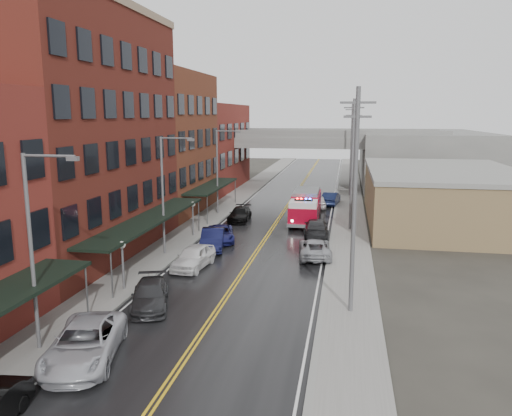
{
  "coord_description": "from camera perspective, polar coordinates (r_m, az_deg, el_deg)",
  "views": [
    {
      "loc": [
        6.77,
        -11.06,
        10.62
      ],
      "look_at": [
        -0.54,
        28.74,
        3.0
      ],
      "focal_mm": 35.0,
      "sensor_mm": 36.0,
      "label": 1
    }
  ],
  "objects": [
    {
      "name": "brick_building_far",
      "position": [
        72.07,
        -5.83,
        6.93
      ],
      "size": [
        9.0,
        20.0,
        12.0
      ],
      "primitive_type": "cube",
      "color": "maroon",
      "rests_on": "ground"
    },
    {
      "name": "sidewalk_right",
      "position": [
        42.4,
        10.81,
        -3.93
      ],
      "size": [
        3.0,
        160.0,
        0.15
      ],
      "primitive_type": "cube",
      "color": "slate",
      "rests_on": "ground"
    },
    {
      "name": "street_lamp_2",
      "position": [
        53.05,
        -4.21,
        4.76
      ],
      "size": [
        2.64,
        0.22,
        9.0
      ],
      "color": "#59595B",
      "rests_on": "ground"
    },
    {
      "name": "sidewalk_left",
      "position": [
        44.67,
        -8.28,
        -3.1
      ],
      "size": [
        3.0,
        160.0,
        0.15
      ],
      "primitive_type": "cube",
      "color": "slate",
      "rests_on": "ground"
    },
    {
      "name": "tan_building",
      "position": [
        52.52,
        20.39,
        1.1
      ],
      "size": [
        14.0,
        22.0,
        5.0
      ],
      "primitive_type": "cube",
      "color": "#91754E",
      "rests_on": "ground"
    },
    {
      "name": "brick_building_b",
      "position": [
        39.57,
        -20.27,
        7.67
      ],
      "size": [
        9.0,
        20.0,
        18.0
      ],
      "primitive_type": "cube",
      "color": "#551816",
      "rests_on": "ground"
    },
    {
      "name": "curb_right",
      "position": [
        42.41,
        8.58,
        -3.86
      ],
      "size": [
        0.3,
        160.0,
        0.15
      ],
      "primitive_type": "cube",
      "color": "gray",
      "rests_on": "ground"
    },
    {
      "name": "utility_pole_2",
      "position": [
        66.21,
        10.83,
        6.74
      ],
      "size": [
        1.8,
        0.24,
        12.0
      ],
      "color": "#59595B",
      "rests_on": "ground"
    },
    {
      "name": "parked_car_left_2",
      "position": [
        23.68,
        -19.0,
        -14.38
      ],
      "size": [
        4.09,
        6.43,
        1.65
      ],
      "primitive_type": "imported",
      "rotation": [
        0.0,
        0.0,
        0.24
      ],
      "color": "#B3B4BB",
      "rests_on": "ground"
    },
    {
      "name": "street_lamp_0",
      "position": [
        23.88,
        -23.9,
        -3.42
      ],
      "size": [
        2.64,
        0.22,
        9.0
      ],
      "color": "#59595B",
      "rests_on": "ground"
    },
    {
      "name": "brick_building_c",
      "position": [
        55.42,
        -10.93,
        7.24
      ],
      "size": [
        9.0,
        15.0,
        15.0
      ],
      "primitive_type": "cube",
      "color": "brown",
      "rests_on": "ground"
    },
    {
      "name": "right_far_block",
      "position": [
        82.11,
        18.32,
        5.5
      ],
      "size": [
        18.0,
        30.0,
        8.0
      ],
      "primitive_type": "cube",
      "color": "slate",
      "rests_on": "ground"
    },
    {
      "name": "utility_pole_1",
      "position": [
        46.27,
        10.93,
        5.12
      ],
      "size": [
        1.8,
        0.24,
        12.0
      ],
      "color": "#59595B",
      "rests_on": "ground"
    },
    {
      "name": "parked_car_right_3",
      "position": [
        59.81,
        8.57,
        1.08
      ],
      "size": [
        2.22,
        4.92,
        1.57
      ],
      "primitive_type": "imported",
      "rotation": [
        0.0,
        0.0,
        3.02
      ],
      "color": "#0E1533",
      "rests_on": "ground"
    },
    {
      "name": "awning_2",
      "position": [
        54.04,
        -5.01,
        2.5
      ],
      "size": [
        2.6,
        13.0,
        3.09
      ],
      "color": "black",
      "rests_on": "ground"
    },
    {
      "name": "overpass",
      "position": [
        73.52,
        5.14,
        7.01
      ],
      "size": [
        40.0,
        10.0,
        7.5
      ],
      "color": "slate",
      "rests_on": "ground"
    },
    {
      "name": "parked_car_left_7",
      "position": [
        50.32,
        -1.87,
        -0.73
      ],
      "size": [
        2.07,
        4.79,
        1.37
      ],
      "primitive_type": "imported",
      "rotation": [
        0.0,
        0.0,
        0.03
      ],
      "color": "black",
      "rests_on": "ground"
    },
    {
      "name": "curb_left",
      "position": [
        44.18,
        -6.25,
        -3.21
      ],
      "size": [
        0.3,
        160.0,
        0.15
      ],
      "primitive_type": "cube",
      "color": "gray",
      "rests_on": "ground"
    },
    {
      "name": "parked_car_right_0",
      "position": [
        37.89,
        6.75,
        -4.59
      ],
      "size": [
        2.83,
        5.26,
        1.4
      ],
      "primitive_type": "imported",
      "rotation": [
        0.0,
        0.0,
        3.24
      ],
      "color": "#97999E",
      "rests_on": "ground"
    },
    {
      "name": "fire_truck",
      "position": [
        49.69,
        5.69,
        0.24
      ],
      "size": [
        3.49,
        8.52,
        3.1
      ],
      "rotation": [
        0.0,
        0.0,
        0.01
      ],
      "color": "maroon",
      "rests_on": "ground"
    },
    {
      "name": "parked_car_left_6",
      "position": [
        42.38,
        -4.07,
        -2.95
      ],
      "size": [
        3.42,
        5.19,
        1.32
      ],
      "primitive_type": "imported",
      "rotation": [
        0.0,
        0.0,
        0.28
      ],
      "color": "navy",
      "rests_on": "ground"
    },
    {
      "name": "parked_car_left_5",
      "position": [
        39.98,
        -4.97,
        -3.57
      ],
      "size": [
        2.64,
        5.21,
        1.64
      ],
      "primitive_type": "imported",
      "rotation": [
        0.0,
        0.0,
        0.19
      ],
      "color": "#0E1134",
      "rests_on": "ground"
    },
    {
      "name": "road",
      "position": [
        42.95,
        1.01,
        -3.64
      ],
      "size": [
        11.0,
        160.0,
        0.02
      ],
      "primitive_type": "cube",
      "color": "black",
      "rests_on": "ground"
    },
    {
      "name": "street_lamp_1",
      "position": [
        37.9,
        -10.3,
        2.25
      ],
      "size": [
        2.64,
        0.22,
        9.0
      ],
      "color": "#59595B",
      "rests_on": "ground"
    },
    {
      "name": "globe_lamp_2",
      "position": [
        43.92,
        -7.25,
        -0.33
      ],
      "size": [
        0.44,
        0.44,
        3.12
      ],
      "color": "#59595B",
      "rests_on": "ground"
    },
    {
      "name": "utility_pole_0",
      "position": [
        26.42,
        11.19,
        1.06
      ],
      "size": [
        1.8,
        0.24,
        12.0
      ],
      "color": "#59595B",
      "rests_on": "ground"
    },
    {
      "name": "parked_car_left_3",
      "position": [
        28.83,
        -12.01,
        -9.71
      ],
      "size": [
        3.36,
        5.19,
        1.4
      ],
      "primitive_type": "imported",
      "rotation": [
        0.0,
        0.0,
        0.32
      ],
      "color": "#2A2B2D",
      "rests_on": "ground"
    },
    {
      "name": "parked_car_right_2",
      "position": [
        57.77,
        7.11,
        0.75
      ],
      "size": [
        2.22,
        4.58,
        1.51
      ],
      "primitive_type": "imported",
      "rotation": [
        0.0,
        0.0,
        3.24
      ],
      "color": "silver",
      "rests_on": "ground"
    },
    {
      "name": "awning_1",
      "position": [
        37.71,
        -12.06,
        -1.25
      ],
      "size": [
        2.6,
        18.0,
        3.09
      ],
      "color": "black",
      "rests_on": "ground"
    },
    {
      "name": "globe_lamp_1",
      "position": [
        31.23,
        -15.03,
        -5.14
      ],
      "size": [
        0.44,
        0.44,
        3.12
      ],
      "color": "#59595B",
      "rests_on": "ground"
    },
    {
      "name": "parked_car_right_1",
      "position": [
        44.53,
        6.91,
        -2.21
      ],
      "size": [
        2.45,
        5.37,
        1.52
      ],
      "primitive_type": "imported",
      "rotation": [
        0.0,
        0.0,
        3.2
      ],
      "color": "#252628",
      "rests_on": "ground"
    },
    {
      "name": "parked_car_left_4",
      "position": [
        35.28,
        -7.16,
        -5.58
      ],
      "size": [
        2.38,
        4.88,
        1.6
      ],
      "primitive_type": "imported",
      "rotation": [
        0.0,
        0.0,
        -0.11
      ],
      "color": "white",
      "rests_on": "ground"
    }
  ]
}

